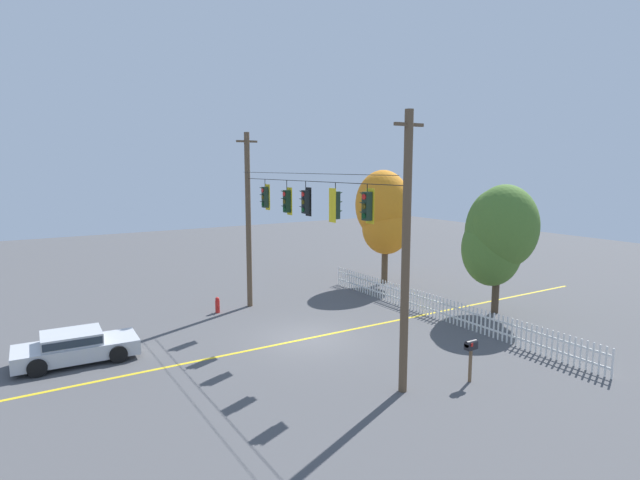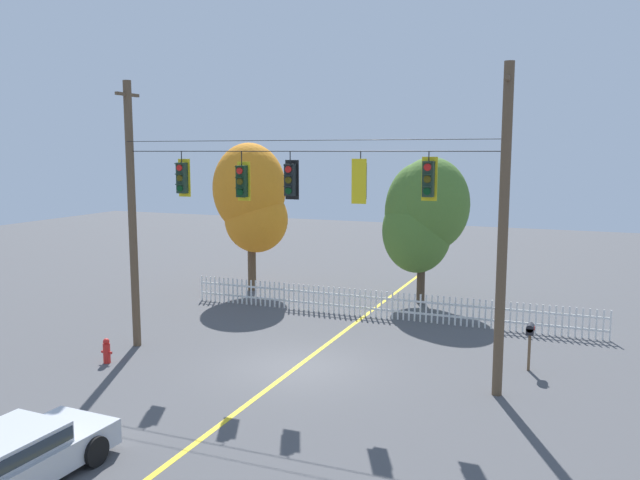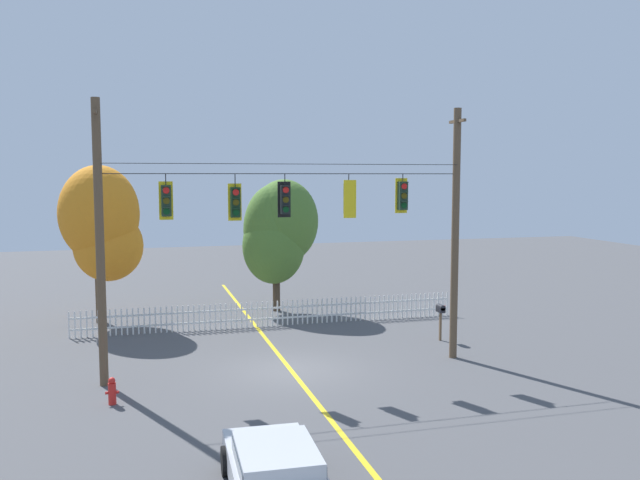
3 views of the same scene
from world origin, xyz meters
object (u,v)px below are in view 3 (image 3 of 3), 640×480
Objects in this scene: traffic_signal_westbound_side at (166,201)px; traffic_signal_southbound_primary at (285,199)px; parked_car at (276,471)px; roadside_mailbox at (441,311)px; autumn_maple_mid at (278,231)px; autumn_maple_near_fence at (103,226)px; traffic_signal_eastbound_side at (235,202)px; traffic_signal_northbound_secondary at (403,196)px; fire_hydrant at (112,391)px; traffic_signal_northbound_primary at (349,199)px.

traffic_signal_southbound_primary is (3.77, -0.00, 0.00)m from traffic_signal_westbound_side.
traffic_signal_southbound_primary is 10.22m from parked_car.
parked_car is 14.11m from roadside_mailbox.
traffic_signal_westbound_side reaches higher than autumn_maple_mid.
traffic_signal_eastbound_side is at bearing -63.56° from autumn_maple_near_fence.
autumn_maple_near_fence is at bearing 138.59° from traffic_signal_northbound_secondary.
autumn_maple_mid is at bearing 124.62° from roadside_mailbox.
fire_hydrant is 0.55× the size of roadside_mailbox.
roadside_mailbox is (12.23, 4.23, 0.79)m from fire_hydrant.
parked_car is 5.42× the size of fire_hydrant.
traffic_signal_southbound_primary is at bearing -0.00° from traffic_signal_westbound_side.
autumn_maple_near_fence is 1.62× the size of parked_car.
autumn_maple_mid is at bearing 4.17° from autumn_maple_near_fence.
traffic_signal_northbound_primary is 1.94m from traffic_signal_northbound_secondary.
traffic_signal_southbound_primary is at bearing 18.91° from fire_hydrant.
traffic_signal_northbound_primary is (5.95, -0.02, 0.00)m from traffic_signal_westbound_side.
traffic_signal_westbound_side is 7.89m from traffic_signal_northbound_secondary.
traffic_signal_southbound_primary is 0.23× the size of autumn_maple_mid.
traffic_signal_northbound_primary is 0.34× the size of parked_car.
traffic_signal_eastbound_side is at bearing 25.96° from fire_hydrant.
traffic_signal_westbound_side is 1.00× the size of roadside_mailbox.
traffic_signal_northbound_secondary is 1.71× the size of fire_hydrant.
fire_hydrant is at bearing 116.54° from parked_car.
traffic_signal_eastbound_side reaches higher than parked_car.
traffic_signal_eastbound_side and traffic_signal_northbound_secondary have the same top height.
traffic_signal_southbound_primary is 9.92m from autumn_maple_mid.
parked_car is at bearing -93.27° from traffic_signal_eastbound_side.
parked_car is (3.99, -17.60, -3.70)m from autumn_maple_near_fence.
autumn_maple_near_fence is (-10.21, 9.01, -1.49)m from traffic_signal_northbound_secondary.
autumn_maple_mid is at bearing 103.70° from traffic_signal_northbound_secondary.
traffic_signal_eastbound_side is 9.79m from roadside_mailbox.
autumn_maple_near_fence is (-8.28, 9.03, -1.40)m from traffic_signal_northbound_primary.
traffic_signal_northbound_primary is 0.23× the size of autumn_maple_mid.
traffic_signal_northbound_secondary is at bearing 0.00° from traffic_signal_westbound_side.
traffic_signal_southbound_primary is 0.99× the size of roadside_mailbox.
traffic_signal_westbound_side is 5.95m from traffic_signal_northbound_primary.
autumn_maple_mid is 9.18m from roadside_mailbox.
autumn_maple_mid is (-2.34, 9.58, -1.94)m from traffic_signal_northbound_secondary.
traffic_signal_northbound_secondary reaches higher than autumn_maple_mid.
parked_car is 7.52m from fire_hydrant.
traffic_signal_northbound_primary is at bearing -47.48° from autumn_maple_near_fence.
traffic_signal_eastbound_side is 1.62m from traffic_signal_southbound_primary.
traffic_signal_westbound_side is 10.14m from parked_car.
autumn_maple_mid is at bearing 92.38° from traffic_signal_northbound_primary.
traffic_signal_northbound_secondary is 10.05m from autumn_maple_mid.
autumn_maple_near_fence is (-4.48, 9.01, -1.33)m from traffic_signal_eastbound_side.
fire_hydrant is at bearing -168.94° from traffic_signal_northbound_secondary.
roadside_mailbox is at bearing 41.65° from traffic_signal_northbound_secondary.
traffic_signal_westbound_side is at bearing 180.00° from traffic_signal_eastbound_side.
traffic_signal_northbound_primary is (3.80, -0.02, 0.07)m from traffic_signal_eastbound_side.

